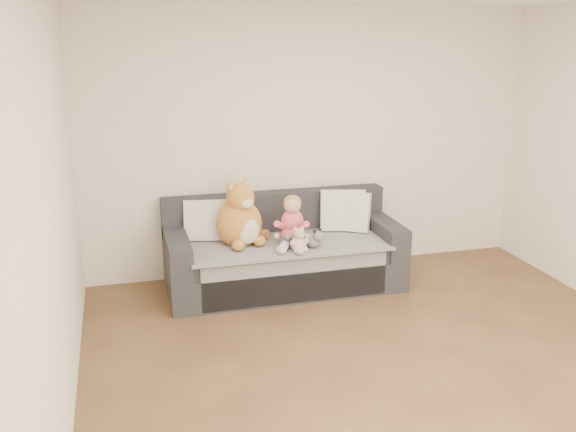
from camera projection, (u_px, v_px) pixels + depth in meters
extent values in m
plane|color=brown|center=(415.00, 391.00, 4.40)|extent=(5.00, 5.00, 0.00)
plane|color=white|center=(311.00, 142.00, 6.35)|extent=(4.50, 0.00, 4.50)
plane|color=white|center=(49.00, 238.00, 3.47)|extent=(0.00, 5.00, 5.00)
cube|color=#2D2C32|center=(284.00, 272.00, 6.13)|extent=(2.20, 0.90, 0.30)
cube|color=#2D2C32|center=(285.00, 251.00, 6.04)|extent=(1.90, 0.80, 0.15)
cube|color=#2D2C32|center=(275.00, 212.00, 6.31)|extent=(2.20, 0.20, 0.40)
cube|color=#2D2C32|center=(177.00, 251.00, 5.79)|extent=(0.20, 0.90, 0.30)
cube|color=#2D2C32|center=(382.00, 234.00, 6.30)|extent=(0.20, 0.90, 0.30)
cube|color=gray|center=(285.00, 243.00, 6.00)|extent=(1.85, 0.88, 0.02)
cube|color=gray|center=(296.00, 281.00, 5.70)|extent=(1.70, 0.02, 0.41)
cube|color=white|center=(207.00, 220.00, 6.01)|extent=(0.44, 0.27, 0.39)
cube|color=white|center=(343.00, 210.00, 6.29)|extent=(0.47, 0.30, 0.41)
cube|color=white|center=(348.00, 211.00, 6.28)|extent=(0.45, 0.38, 0.40)
ellipsoid|color=#E45250|center=(292.00, 234.00, 5.92)|extent=(0.22, 0.18, 0.18)
ellipsoid|color=#E45250|center=(292.00, 221.00, 5.90)|extent=(0.21, 0.18, 0.23)
ellipsoid|color=#DBAA8C|center=(292.00, 205.00, 5.84)|extent=(0.16, 0.16, 0.16)
ellipsoid|color=tan|center=(292.00, 202.00, 5.85)|extent=(0.16, 0.16, 0.13)
cylinder|color=#E45250|center=(281.00, 225.00, 5.84)|extent=(0.17, 0.21, 0.14)
cylinder|color=#E45250|center=(303.00, 226.00, 5.83)|extent=(0.06, 0.21, 0.14)
ellipsoid|color=#DBAA8C|center=(277.00, 236.00, 5.78)|extent=(0.05, 0.05, 0.05)
ellipsoid|color=#DBAA8C|center=(307.00, 236.00, 5.77)|extent=(0.05, 0.05, 0.05)
cylinder|color=#E5B2C6|center=(284.00, 246.00, 5.76)|extent=(0.20, 0.28, 0.09)
cylinder|color=#E5B2C6|center=(298.00, 246.00, 5.75)|extent=(0.13, 0.28, 0.09)
ellipsoid|color=#DBAA8C|center=(282.00, 251.00, 5.63)|extent=(0.06, 0.09, 0.05)
ellipsoid|color=#DBAA8C|center=(300.00, 252.00, 5.62)|extent=(0.06, 0.09, 0.05)
ellipsoid|color=#BB7C29|center=(239.00, 224.00, 5.89)|extent=(0.43, 0.36, 0.45)
ellipsoid|color=beige|center=(247.00, 231.00, 5.78)|extent=(0.22, 0.10, 0.25)
ellipsoid|color=#BB7C29|center=(240.00, 197.00, 5.79)|extent=(0.26, 0.26, 0.26)
ellipsoid|color=beige|center=(247.00, 204.00, 5.71)|extent=(0.12, 0.08, 0.09)
cone|color=#BB7C29|center=(230.00, 184.00, 5.74)|extent=(0.13, 0.13, 0.09)
cone|color=pink|center=(231.00, 185.00, 5.73)|extent=(0.08, 0.08, 0.06)
cone|color=#BB7C29|center=(245.00, 182.00, 5.83)|extent=(0.13, 0.13, 0.09)
cone|color=pink|center=(246.00, 183.00, 5.82)|extent=(0.08, 0.08, 0.06)
ellipsoid|color=#BB7C29|center=(238.00, 245.00, 5.73)|extent=(0.12, 0.15, 0.10)
ellipsoid|color=#BB7C29|center=(259.00, 241.00, 5.86)|extent=(0.12, 0.15, 0.10)
cylinder|color=#BB7C29|center=(255.00, 233.00, 6.08)|extent=(0.27, 0.24, 0.10)
ellipsoid|color=tan|center=(299.00, 244.00, 5.71)|extent=(0.15, 0.13, 0.15)
ellipsoid|color=tan|center=(299.00, 234.00, 5.68)|extent=(0.10, 0.10, 0.10)
ellipsoid|color=tan|center=(295.00, 229.00, 5.66)|extent=(0.04, 0.04, 0.04)
ellipsoid|color=tan|center=(302.00, 228.00, 5.69)|extent=(0.04, 0.04, 0.04)
ellipsoid|color=beige|center=(301.00, 236.00, 5.65)|extent=(0.04, 0.04, 0.04)
ellipsoid|color=tan|center=(293.00, 243.00, 5.66)|extent=(0.05, 0.05, 0.05)
ellipsoid|color=tan|center=(306.00, 241.00, 5.72)|extent=(0.05, 0.05, 0.05)
ellipsoid|color=tan|center=(297.00, 251.00, 5.67)|extent=(0.06, 0.06, 0.06)
ellipsoid|color=tan|center=(305.00, 249.00, 5.71)|extent=(0.06, 0.06, 0.06)
ellipsoid|color=white|center=(312.00, 240.00, 5.83)|extent=(0.16, 0.20, 0.14)
ellipsoid|color=white|center=(318.00, 236.00, 5.74)|extent=(0.09, 0.09, 0.09)
ellipsoid|color=black|center=(315.00, 231.00, 5.72)|extent=(0.03, 0.03, 0.03)
ellipsoid|color=black|center=(320.00, 230.00, 5.76)|extent=(0.03, 0.03, 0.03)
cylinder|color=#483187|center=(288.00, 242.00, 5.80)|extent=(0.09, 0.09, 0.10)
cone|color=#3A9959|center=(288.00, 236.00, 5.79)|extent=(0.08, 0.08, 0.04)
cylinder|color=#3A9959|center=(283.00, 243.00, 5.78)|extent=(0.02, 0.02, 0.07)
cylinder|color=#3A9959|center=(293.00, 241.00, 5.83)|extent=(0.02, 0.02, 0.07)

